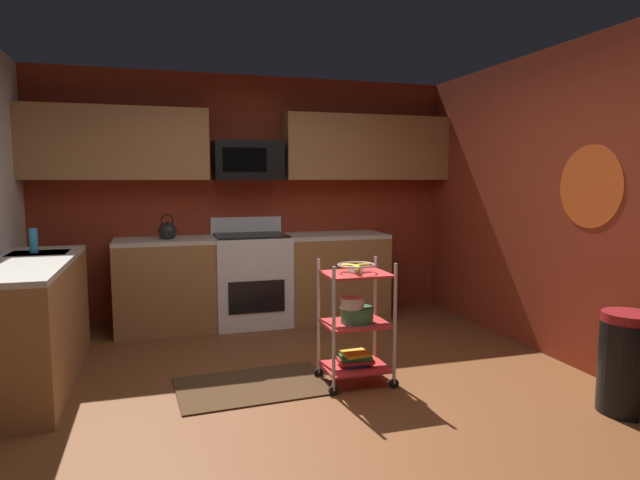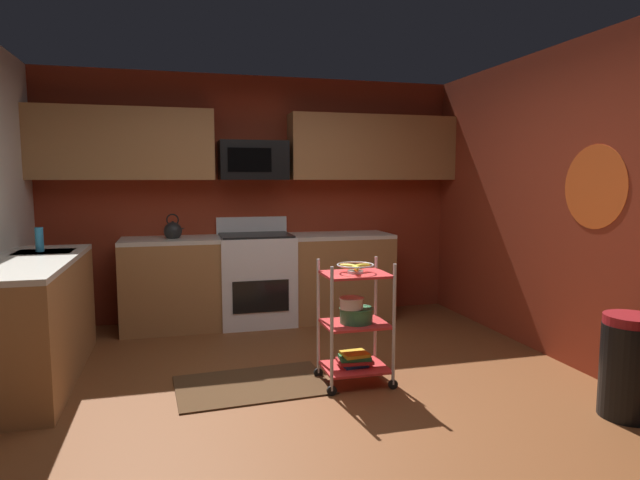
% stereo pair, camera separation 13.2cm
% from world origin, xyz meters
% --- Properties ---
extents(floor, '(4.40, 4.80, 0.04)m').
position_xyz_m(floor, '(0.00, 0.00, -0.02)').
color(floor, brown).
rests_on(floor, ground).
extents(wall_back, '(4.52, 0.06, 2.60)m').
position_xyz_m(wall_back, '(0.00, 2.43, 1.30)').
color(wall_back, maroon).
rests_on(wall_back, ground).
extents(wall_right, '(0.06, 4.80, 2.60)m').
position_xyz_m(wall_right, '(2.23, 0.00, 1.30)').
color(wall_right, maroon).
rests_on(wall_right, ground).
extents(wall_flower_decal, '(0.00, 0.64, 0.64)m').
position_xyz_m(wall_flower_decal, '(2.20, -0.05, 1.45)').
color(wall_flower_decal, '#E5591E').
extents(counter_run, '(3.60, 2.40, 0.92)m').
position_xyz_m(counter_run, '(-0.76, 1.63, 0.46)').
color(counter_run, '#9E6B3D').
rests_on(counter_run, ground).
extents(oven_range, '(0.76, 0.65, 1.10)m').
position_xyz_m(oven_range, '(-0.06, 2.10, 0.48)').
color(oven_range, white).
rests_on(oven_range, ground).
extents(upper_cabinets, '(4.40, 0.33, 0.70)m').
position_xyz_m(upper_cabinets, '(0.01, 2.23, 1.85)').
color(upper_cabinets, '#9E6B3D').
extents(microwave, '(0.70, 0.39, 0.40)m').
position_xyz_m(microwave, '(-0.06, 2.21, 1.70)').
color(microwave, black).
extents(rolling_cart, '(0.53, 0.39, 0.91)m').
position_xyz_m(rolling_cart, '(0.40, 0.22, 0.45)').
color(rolling_cart, silver).
rests_on(rolling_cart, ground).
extents(fruit_bowl, '(0.27, 0.27, 0.07)m').
position_xyz_m(fruit_bowl, '(0.40, 0.22, 0.88)').
color(fruit_bowl, silver).
rests_on(fruit_bowl, rolling_cart).
extents(mixing_bowl_large, '(0.25, 0.25, 0.11)m').
position_xyz_m(mixing_bowl_large, '(0.41, 0.22, 0.52)').
color(mixing_bowl_large, '#387F4C').
rests_on(mixing_bowl_large, rolling_cart).
extents(mixing_bowl_small, '(0.18, 0.18, 0.08)m').
position_xyz_m(mixing_bowl_small, '(0.37, 0.19, 0.62)').
color(mixing_bowl_small, silver).
rests_on(mixing_bowl_small, rolling_cart).
extents(book_stack, '(0.26, 0.19, 0.11)m').
position_xyz_m(book_stack, '(0.40, 0.22, 0.18)').
color(book_stack, '#1E4C8C').
rests_on(book_stack, rolling_cart).
extents(kettle, '(0.21, 0.18, 0.26)m').
position_xyz_m(kettle, '(-0.88, 2.10, 1.00)').
color(kettle, black).
rests_on(kettle, counter_run).
extents(dish_soap_bottle, '(0.06, 0.06, 0.20)m').
position_xyz_m(dish_soap_bottle, '(-1.93, 1.35, 1.02)').
color(dish_soap_bottle, '#2D8CBF').
rests_on(dish_soap_bottle, counter_run).
extents(trash_can, '(0.34, 0.42, 0.66)m').
position_xyz_m(trash_can, '(1.90, -0.76, 0.33)').
color(trash_can, black).
rests_on(trash_can, ground).
extents(floor_rug, '(1.14, 0.77, 0.01)m').
position_xyz_m(floor_rug, '(-0.34, 0.36, 0.01)').
color(floor_rug, '#472D19').
rests_on(floor_rug, ground).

